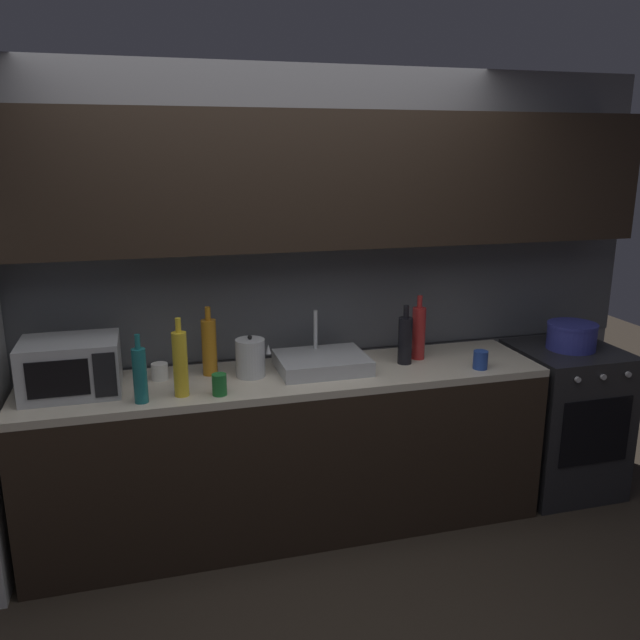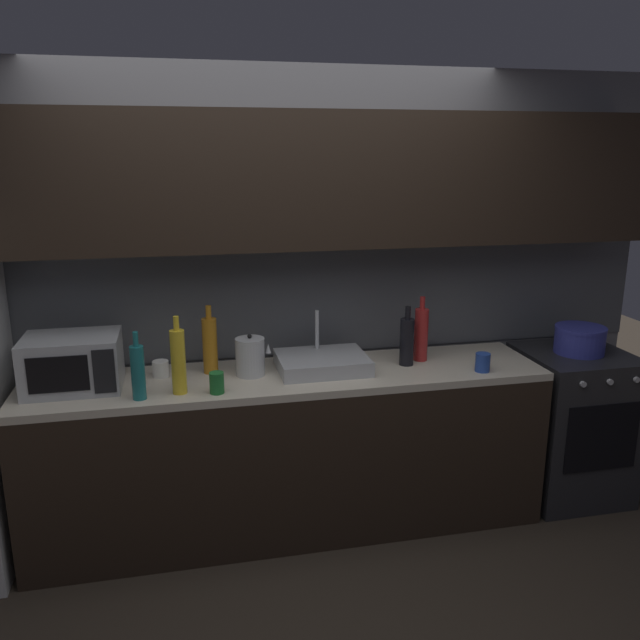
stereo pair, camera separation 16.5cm
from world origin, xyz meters
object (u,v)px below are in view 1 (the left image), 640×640
Objects in this scene: microwave at (71,367)px; wine_bottle_red at (419,332)px; oven_range at (563,419)px; mug_white at (160,371)px; wine_bottle_yellow at (180,363)px; wine_bottle_dark at (405,340)px; mug_blue at (480,360)px; wine_bottle_amber at (209,346)px; wine_bottle_teal at (140,375)px; kettle at (251,358)px; cooking_pot at (572,336)px; mug_green at (219,385)px.

microwave is 1.25× the size of wine_bottle_red.
oven_range is 10.38× the size of mug_white.
wine_bottle_dark is at bearing 7.95° from wine_bottle_yellow.
mug_blue is (1.59, -0.02, -0.11)m from wine_bottle_yellow.
microwave is at bearing 174.54° from mug_blue.
mug_blue is (1.43, -0.29, -0.11)m from wine_bottle_amber.
mug_blue is at bearing 0.50° from wine_bottle_teal.
wine_bottle_amber is 0.28m from mug_white.
mug_white is at bearing 171.22° from kettle.
mug_blue reaches higher than mug_white.
wine_bottle_dark is 1.07m from wine_bottle_amber.
wine_bottle_teal is 1.78m from mug_blue.
kettle is at bearing 179.14° from cooking_pot.
wine_bottle_amber reaches higher than wine_bottle_dark.
wine_bottle_teal is 2.49m from cooking_pot.
wine_bottle_red is 0.38m from mug_blue.
oven_range is 2.18m from mug_green.
kettle is 0.61× the size of wine_bottle_amber.
mug_green is at bearing -179.26° from mug_blue.
wine_bottle_teal is (-2.48, -0.20, 0.59)m from oven_range.
wine_bottle_red is (-0.95, 0.07, 0.60)m from oven_range.
wine_bottle_amber is 0.33m from mug_green.
mug_white is at bearing 110.10° from wine_bottle_yellow.
wine_bottle_red is 3.46× the size of mug_green.
mug_white is 2.39m from cooking_pot.
wine_bottle_dark is (1.74, -0.01, 0.00)m from microwave.
microwave reaches higher than mug_green.
wine_bottle_teal is at bearing -107.37° from mug_white.
oven_range is 2.38m from wine_bottle_yellow.
wine_bottle_amber is 3.46× the size of mug_green.
wine_bottle_amber is at bearing 174.64° from wine_bottle_dark.
oven_range is 2.44× the size of wine_bottle_amber.
mug_white is at bearing 178.84° from wine_bottle_red.
mug_white is (-0.27, 0.30, -0.01)m from mug_green.
wine_bottle_red is at bearing 13.25° from mug_green.
kettle reaches higher than cooking_pot.
mug_green is (-0.19, -0.23, -0.05)m from kettle.
wine_bottle_amber is (0.68, 0.09, 0.02)m from microwave.
oven_range is 2.56m from wine_bottle_teal.
wine_bottle_red is at bearing 1.66° from microwave.
microwave is 1.58× the size of cooking_pot.
kettle is 2.24× the size of mug_blue.
mug_green is (0.01, -0.31, -0.10)m from wine_bottle_amber.
wine_bottle_red is at bearing -1.96° from wine_bottle_amber.
wine_bottle_dark reaches higher than kettle.
cooking_pot is at bearing 14.49° from oven_range.
wine_bottle_red reaches higher than wine_bottle_teal.
mug_white is 0.30× the size of cooking_pot.
microwave reaches higher than cooking_pot.
wine_bottle_yellow is at bearing -176.04° from oven_range.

